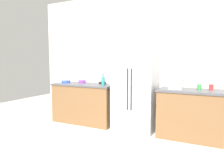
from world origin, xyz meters
The scene contains 12 objects.
ground_plane centered at (0.00, 0.00, 0.00)m, with size 10.36×10.36×0.00m, color beige.
kitchen_back_panel centered at (0.00, 1.86, 1.48)m, with size 5.18×0.10×2.97m, color silver.
counter_left centered at (-1.21, 1.48, 0.46)m, with size 1.52×0.67×0.93m.
counter_right centered at (1.16, 1.48, 0.46)m, with size 1.19×0.67×0.93m.
refrigerator centered at (0.06, 1.46, 0.91)m, with size 0.86×0.68×1.82m.
toaster centered at (0.89, 1.39, 1.02)m, with size 0.24×0.15×0.19m, color silver.
bottle_a centered at (-0.63, 1.32, 1.03)m, with size 0.08×0.08×0.25m.
cup_a centered at (1.49, 1.57, 0.98)m, with size 0.08×0.08×0.11m, color red.
cup_b centered at (1.29, 1.51, 0.98)m, with size 0.08×0.08×0.10m, color green.
bowl_a centered at (-1.36, 1.58, 0.96)m, with size 0.17×0.17×0.07m, color purple.
bowl_b centered at (-0.82, 1.62, 0.95)m, with size 0.17×0.17×0.05m, color black.
bowl_c centered at (-1.72, 1.41, 0.96)m, with size 0.20×0.20×0.06m, color blue.
Camera 1 is at (1.61, -2.73, 1.46)m, focal length 34.43 mm.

